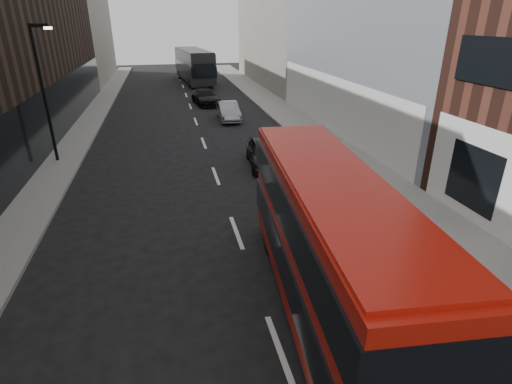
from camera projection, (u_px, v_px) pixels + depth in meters
sidewalk_right at (292, 119)px, 31.63m from camera, size 3.00×80.00×0.15m
sidewalk_left at (84, 130)px, 28.50m from camera, size 2.00×80.00×0.15m
building_left_mid at (29, 24)px, 29.51m from camera, size 5.00×24.00×14.00m
building_left_far at (82, 26)px, 49.38m from camera, size 5.00×20.00×13.00m
street_lamp at (44, 86)px, 20.56m from camera, size 1.06×0.22×7.00m
red_bus at (328, 241)px, 10.07m from camera, size 3.21×10.00×3.98m
grey_bus at (194, 65)px, 48.88m from camera, size 4.11×12.42×3.94m
car_a at (265, 152)px, 21.51m from camera, size 2.15×4.50×1.48m
car_b at (228, 111)px, 31.28m from camera, size 1.55×4.27×1.40m
car_c at (205, 97)px, 37.02m from camera, size 2.53×4.95×1.37m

